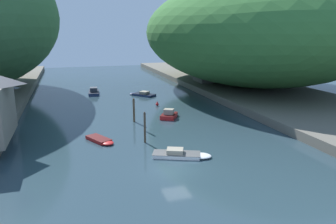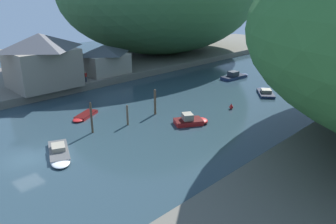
{
  "view_description": "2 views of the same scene",
  "coord_description": "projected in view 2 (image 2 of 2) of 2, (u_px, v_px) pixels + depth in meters",
  "views": [
    {
      "loc": [
        -9.18,
        -27.05,
        12.66
      ],
      "look_at": [
        2.86,
        12.04,
        2.46
      ],
      "focal_mm": 35.0,
      "sensor_mm": 36.0,
      "label": 1
    },
    {
      "loc": [
        29.71,
        -9.67,
        15.28
      ],
      "look_at": [
        2.44,
        16.91,
        1.22
      ],
      "focal_mm": 35.0,
      "sensor_mm": 36.0,
      "label": 2
    }
  ],
  "objects": [
    {
      "name": "waterfront_building",
      "position": [
        42.0,
        60.0,
        50.34
      ],
      "size": [
        8.89,
        10.27,
        8.23
      ],
      "color": "gray",
      "rests_on": "left_bank"
    },
    {
      "name": "boathouse_shed",
      "position": [
        104.0,
        59.0,
        59.05
      ],
      "size": [
        6.72,
        8.23,
        5.11
      ],
      "color": "gray",
      "rests_on": "left_bank"
    },
    {
      "name": "boat_navy_launch",
      "position": [
        265.0,
        92.0,
        51.99
      ],
      "size": [
        5.27,
        5.69,
        0.91
      ],
      "rotation": [
        0.0,
        0.0,
        0.7
      ],
      "color": "navy",
      "rests_on": "water_surface"
    },
    {
      "name": "boat_open_rowboat",
      "position": [
        191.0,
        121.0,
        40.08
      ],
      "size": [
        3.81,
        4.61,
        1.37
      ],
      "rotation": [
        0.0,
        0.0,
        5.76
      ],
      "color": "red",
      "rests_on": "water_surface"
    },
    {
      "name": "mooring_post_second",
      "position": [
        127.0,
        115.0,
        39.43
      ],
      "size": [
        0.26,
        0.26,
        2.57
      ],
      "color": "brown",
      "rests_on": "water_surface"
    },
    {
      "name": "person_on_quay",
      "position": [
        86.0,
        76.0,
        53.94
      ],
      "size": [
        0.32,
        0.43,
        1.69
      ],
      "rotation": [
        0.0,
        0.0,
        1.86
      ],
      "color": "#282D3D",
      "rests_on": "left_bank"
    },
    {
      "name": "boat_far_upstream",
      "position": [
        84.0,
        116.0,
        42.08
      ],
      "size": [
        3.29,
        4.54,
        0.39
      ],
      "rotation": [
        0.0,
        0.0,
        3.62
      ],
      "color": "red",
      "rests_on": "water_surface"
    },
    {
      "name": "boat_mid_channel",
      "position": [
        236.0,
        76.0,
        61.22
      ],
      "size": [
        2.57,
        6.58,
        1.4
      ],
      "rotation": [
        0.0,
        0.0,
        6.19
      ],
      "color": "navy",
      "rests_on": "water_surface"
    },
    {
      "name": "mooring_post_nearest",
      "position": [
        91.0,
        118.0,
        37.08
      ],
      "size": [
        0.25,
        0.25,
        3.68
      ],
      "color": "#4C3D2D",
      "rests_on": "water_surface"
    },
    {
      "name": "left_bank",
      "position": [
        114.0,
        65.0,
        69.47
      ],
      "size": [
        22.0,
        120.0,
        1.19
      ],
      "color": "#666056",
      "rests_on": "ground"
    },
    {
      "name": "water_surface",
      "position": [
        217.0,
        95.0,
        51.23
      ],
      "size": [
        130.0,
        130.0,
        0.0
      ],
      "primitive_type": "plane",
      "color": "#283D47",
      "rests_on": "ground"
    },
    {
      "name": "channel_buoy_near",
      "position": [
        231.0,
        107.0,
        45.14
      ],
      "size": [
        0.55,
        0.55,
        0.82
      ],
      "color": "red",
      "rests_on": "water_surface"
    },
    {
      "name": "mooring_post_middle",
      "position": [
        155.0,
        102.0,
        42.77
      ],
      "size": [
        0.31,
        0.31,
        3.43
      ],
      "color": "brown",
      "rests_on": "water_surface"
    },
    {
      "name": "boat_small_dinghy",
      "position": [
        59.0,
        153.0,
        32.29
      ],
      "size": [
        6.25,
        3.99,
        0.84
      ],
      "rotation": [
        0.0,
        0.0,
        4.31
      ],
      "color": "white",
      "rests_on": "water_surface"
    }
  ]
}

